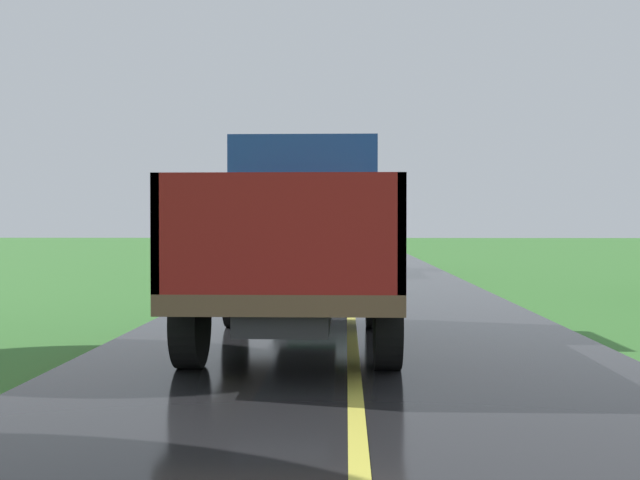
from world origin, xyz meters
name	(u,v)px	position (x,y,z in m)	size (l,w,h in m)	color
banana_truck_near	(301,236)	(-0.71, 10.69, 1.46)	(2.38, 5.82, 2.80)	#2D2D30
banana_truck_far	(317,229)	(-1.06, 26.38, 1.48)	(2.38, 5.81, 2.80)	#2D2D30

